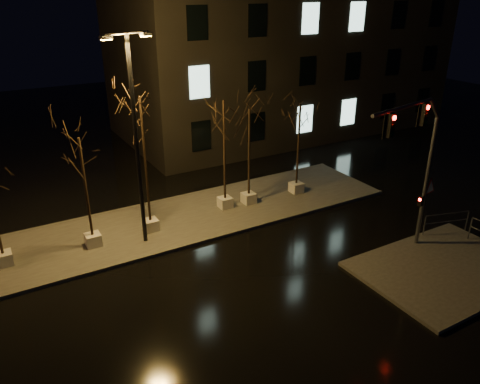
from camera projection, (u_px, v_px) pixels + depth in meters
ground at (244, 281)px, 18.49m from camera, size 90.00×90.00×0.00m
median at (182, 219)px, 23.21m from camera, size 22.00×5.00×0.15m
sidewalk_corner at (445, 269)px, 19.13m from camera, size 7.00×5.00×0.15m
building at (282, 31)px, 36.16m from camera, size 25.00×12.00×15.00m
tree_1 at (82, 163)px, 19.19m from camera, size 1.80×1.80×5.09m
tree_2 at (142, 129)px, 20.05m from camera, size 1.80×1.80×6.49m
tree_3 at (224, 126)px, 22.56m from camera, size 1.80×1.80×5.75m
tree_4 at (249, 131)px, 23.23m from camera, size 1.80×1.80×5.21m
tree_5 at (299, 124)px, 24.57m from camera, size 1.80×1.80×5.11m
traffic_signal_mast at (418, 156)px, 18.55m from camera, size 5.36×1.08×6.64m
streetlight_main at (135, 130)px, 19.05m from camera, size 2.21×0.89×8.96m
guard_rail_a at (447, 220)px, 21.57m from camera, size 2.21×0.69×0.99m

